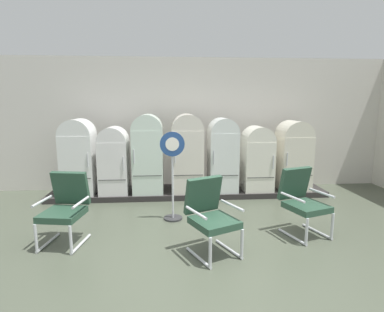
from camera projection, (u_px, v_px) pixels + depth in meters
The scene contains 14 objects.
ground at pixel (205, 268), 3.82m from camera, with size 12.00×10.00×0.05m, color #484F3F.
back_wall at pixel (187, 124), 7.15m from camera, with size 11.76×0.12×2.98m.
display_plinth at pixel (189, 192), 6.78m from camera, with size 5.89×0.95×0.11m, color #2A2726.
refrigerator_0 at pixel (79, 155), 6.33m from camera, with size 0.64×0.65×1.55m.
refrigerator_1 at pixel (114, 158), 6.39m from camera, with size 0.59×0.63×1.39m.
refrigerator_2 at pixel (148, 151), 6.44m from camera, with size 0.62×0.68×1.64m.
refrigerator_3 at pixel (187, 151), 6.53m from camera, with size 0.65×0.73×1.64m.
refrigerator_4 at pixel (223, 153), 6.55m from camera, with size 0.60×0.64×1.55m.
refrigerator_5 at pixel (257, 157), 6.63m from camera, with size 0.62×0.65×1.38m.
refrigerator_6 at pixel (293, 153), 6.69m from camera, with size 0.65×0.68×1.49m.
armchair_left at pixel (66, 205), 4.40m from camera, with size 0.67×0.75×1.01m.
armchair_right at pixel (302, 199), 4.69m from camera, with size 0.73×0.80×1.01m.
armchair_center at pixel (210, 213), 4.09m from camera, with size 0.77×0.83×1.01m.
sign_stand at pixel (173, 180), 5.22m from camera, with size 0.41×0.32×1.52m.
Camera 1 is at (-0.43, -3.50, 2.00)m, focal length 28.91 mm.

